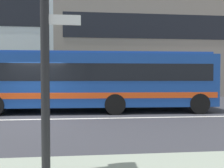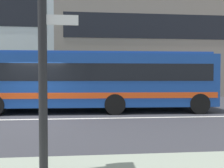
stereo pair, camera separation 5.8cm
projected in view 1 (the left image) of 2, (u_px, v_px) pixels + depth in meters
name	position (u px, v px, depth m)	size (l,w,h in m)	color
ground_plane	(31.00, 120.00, 8.47)	(160.00, 160.00, 0.00)	#33333A
lane_centre_line	(31.00, 119.00, 8.47)	(60.00, 0.16, 0.01)	silver
hedge_row_far	(37.00, 98.00, 13.70)	(17.43, 1.10, 0.81)	#244615
apartment_block_right	(152.00, 45.00, 23.30)	(20.47, 9.80, 11.23)	gray
transit_bus	(100.00, 79.00, 10.72)	(11.86, 2.91, 3.07)	#194397
traffic_light_pole	(45.00, 4.00, 3.21)	(0.70, 0.38, 4.11)	black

